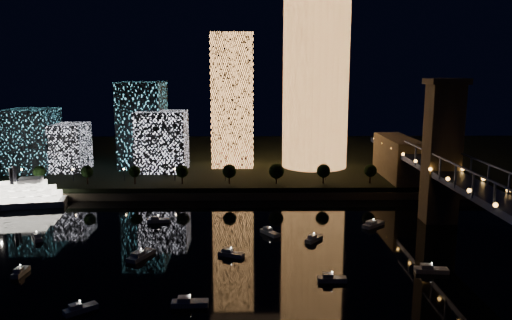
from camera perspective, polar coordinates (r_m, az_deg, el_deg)
The scene contains 10 objects.
ground at distance 130.16m, azimuth 0.04°, elevation -13.71°, with size 520.00×520.00×0.00m, color black.
far_bank at distance 283.38m, azimuth -0.50°, elevation 0.09°, with size 420.00×160.00×5.00m, color black.
seawall at distance 207.35m, azimuth -0.34°, elevation -4.04°, with size 420.00×6.00×3.00m, color #6B5E4C.
tower_cylindrical at distance 247.99m, azimuth 6.83°, elevation 8.91°, with size 34.00×34.00×83.91m.
tower_rectangular at distance 249.87m, azimuth -2.69°, elevation 6.81°, with size 20.51×20.51×65.25m, color #F0974C.
midrise_blocks at distance 252.65m, azimuth -16.54°, elevation 2.75°, with size 84.06×36.58×41.86m.
truss_bridge at distance 144.43m, azimuth 26.89°, elevation -5.57°, with size 13.00×266.00×50.00m.
motorboats at distance 146.50m, azimuth -3.11°, elevation -10.56°, with size 122.75×70.57×2.78m.
esplanade_trees at distance 212.83m, azimuth -8.06°, elevation -1.29°, with size 165.96×6.58×8.79m.
street_lamps at distance 219.68m, azimuth -9.28°, elevation -1.34°, with size 132.70×0.70×5.65m.
Camera 1 is at (-1.97, -118.81, 53.11)m, focal length 35.00 mm.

